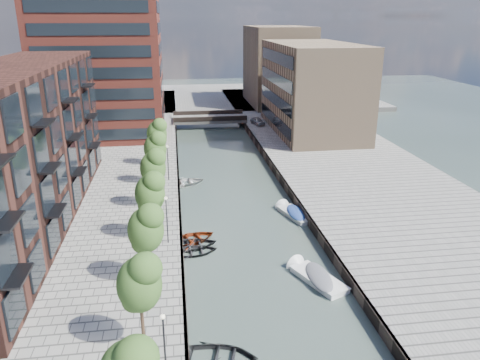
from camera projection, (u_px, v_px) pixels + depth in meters
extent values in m
plane|color=#38473F|center=(230.00, 185.00, 55.50)|extent=(300.00, 300.00, 0.00)
cube|color=gray|center=(359.00, 175.00, 57.44)|extent=(20.00, 140.00, 1.00)
cube|color=#332823|center=(179.00, 184.00, 54.54)|extent=(0.25, 140.00, 1.00)
cube|color=#332823|center=(281.00, 179.00, 56.14)|extent=(0.25, 140.00, 1.00)
cube|color=gray|center=(200.00, 98.00, 111.39)|extent=(80.00, 40.00, 1.00)
cube|color=black|center=(17.00, 149.00, 40.88)|extent=(8.00, 38.00, 14.00)
cube|color=maroon|center=(100.00, 37.00, 71.32)|extent=(18.00, 18.00, 30.00)
cube|color=#927559|center=(312.00, 88.00, 75.51)|extent=(12.00, 25.00, 14.00)
cube|color=#927559|center=(278.00, 66.00, 99.47)|extent=(12.00, 20.00, 16.00)
cube|color=gray|center=(209.00, 119.00, 84.97)|extent=(13.00, 6.00, 0.60)
cube|color=#332823|center=(210.00, 119.00, 82.15)|extent=(13.00, 0.40, 0.80)
cube|color=#332823|center=(208.00, 113.00, 87.39)|extent=(13.00, 0.40, 0.80)
cylinder|color=#382619|center=(143.00, 323.00, 26.43)|extent=(0.20, 0.20, 3.20)
ellipsoid|color=#2E531F|center=(139.00, 281.00, 25.53)|extent=(2.50, 2.50, 3.25)
cylinder|color=#382619|center=(148.00, 262.00, 32.97)|extent=(0.20, 0.20, 3.20)
ellipsoid|color=#2E531F|center=(145.00, 227.00, 32.07)|extent=(2.50, 2.50, 3.25)
cylinder|color=#382619|center=(152.00, 221.00, 39.51)|extent=(0.20, 0.20, 3.20)
ellipsoid|color=#2E531F|center=(150.00, 191.00, 38.61)|extent=(2.50, 2.50, 3.25)
cylinder|color=#382619|center=(154.00, 192.00, 46.05)|extent=(0.20, 0.20, 3.20)
ellipsoid|color=#2E531F|center=(153.00, 166.00, 45.15)|extent=(2.50, 2.50, 3.25)
cylinder|color=#382619|center=(156.00, 170.00, 52.59)|extent=(0.20, 0.20, 3.20)
ellipsoid|color=#2E531F|center=(155.00, 147.00, 51.69)|extent=(2.50, 2.50, 3.25)
cylinder|color=#382619|center=(158.00, 153.00, 59.13)|extent=(0.20, 0.20, 3.20)
ellipsoid|color=#2E531F|center=(157.00, 132.00, 58.23)|extent=(2.50, 2.50, 3.25)
cylinder|color=black|center=(165.00, 350.00, 23.67)|extent=(0.10, 0.10, 4.00)
sphere|color=#FFF2CC|center=(163.00, 317.00, 23.00)|extent=(0.24, 0.24, 0.24)
cylinder|color=black|center=(167.00, 221.00, 38.61)|extent=(0.10, 0.10, 4.00)
sphere|color=#FFF2CC|center=(166.00, 198.00, 37.95)|extent=(0.24, 0.24, 0.24)
cylinder|color=black|center=(168.00, 164.00, 53.56)|extent=(0.10, 0.10, 4.00)
sphere|color=#FFF2CC|center=(167.00, 147.00, 52.90)|extent=(0.24, 0.24, 0.24)
imported|color=black|center=(221.00, 360.00, 27.29)|extent=(5.08, 4.16, 0.92)
imported|color=#232325|center=(192.00, 248.00, 40.56)|extent=(4.92, 3.86, 0.93)
imported|color=maroon|center=(192.00, 241.00, 41.68)|extent=(5.37, 4.74, 0.92)
imported|color=silver|center=(185.00, 185.00, 55.71)|extent=(5.68, 4.70, 1.02)
imported|color=black|center=(194.00, 253.00, 39.56)|extent=(4.32, 3.28, 0.84)
cube|color=silver|center=(296.00, 216.00, 46.79)|extent=(2.97, 4.80, 0.64)
cube|color=silver|center=(296.00, 213.00, 46.68)|extent=(3.07, 4.92, 0.10)
cone|color=silver|center=(284.00, 208.00, 48.69)|extent=(1.86, 1.35, 1.67)
ellipsoid|color=navy|center=(296.00, 213.00, 46.66)|extent=(2.75, 4.40, 0.55)
cube|color=white|center=(319.00, 281.00, 35.27)|extent=(3.54, 5.11, 0.68)
cube|color=white|center=(319.00, 277.00, 35.15)|extent=(3.66, 5.23, 0.10)
cone|color=white|center=(299.00, 267.00, 37.18)|extent=(2.00, 1.57, 1.77)
ellipsoid|color=#5A5A62|center=(319.00, 277.00, 35.13)|extent=(3.28, 4.68, 0.58)
imported|color=#A5A7A9|center=(258.00, 121.00, 81.64)|extent=(2.40, 4.04, 1.29)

